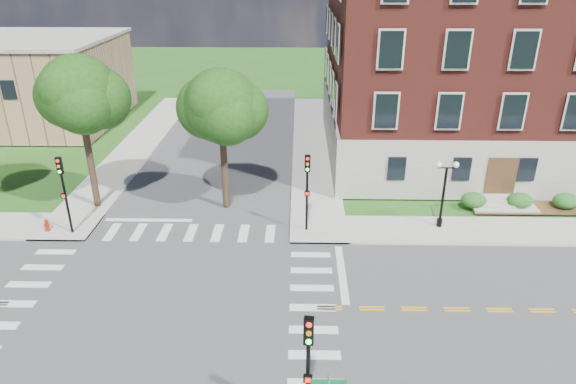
{
  "coord_description": "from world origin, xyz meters",
  "views": [
    {
      "loc": [
        6.44,
        -19.9,
        15.01
      ],
      "look_at": [
        5.9,
        6.26,
        3.2
      ],
      "focal_mm": 32.0,
      "sensor_mm": 36.0,
      "label": 1
    }
  ],
  "objects_px": {
    "traffic_signal_ne": "(307,183)",
    "traffic_signal_nw": "(63,186)",
    "fire_hydrant": "(47,225)",
    "traffic_signal_se": "(308,362)",
    "twin_lamp_west": "(444,190)"
  },
  "relations": [
    {
      "from": "twin_lamp_west",
      "to": "fire_hydrant",
      "type": "bearing_deg",
      "value": -177.42
    },
    {
      "from": "traffic_signal_nw",
      "to": "twin_lamp_west",
      "type": "distance_m",
      "value": 22.3
    },
    {
      "from": "traffic_signal_ne",
      "to": "twin_lamp_west",
      "type": "distance_m",
      "value": 8.23
    },
    {
      "from": "traffic_signal_se",
      "to": "fire_hydrant",
      "type": "height_order",
      "value": "traffic_signal_se"
    },
    {
      "from": "traffic_signal_se",
      "to": "traffic_signal_ne",
      "type": "height_order",
      "value": "same"
    },
    {
      "from": "traffic_signal_se",
      "to": "fire_hydrant",
      "type": "relative_size",
      "value": 6.4
    },
    {
      "from": "traffic_signal_se",
      "to": "traffic_signal_nw",
      "type": "bearing_deg",
      "value": 134.94
    },
    {
      "from": "twin_lamp_west",
      "to": "traffic_signal_se",
      "type": "bearing_deg",
      "value": -118.72
    },
    {
      "from": "traffic_signal_ne",
      "to": "traffic_signal_nw",
      "type": "distance_m",
      "value": 14.1
    },
    {
      "from": "traffic_signal_nw",
      "to": "fire_hydrant",
      "type": "xyz_separation_m",
      "value": [
        -1.57,
        0.19,
        -2.72
      ]
    },
    {
      "from": "twin_lamp_west",
      "to": "fire_hydrant",
      "type": "distance_m",
      "value": 23.94
    },
    {
      "from": "traffic_signal_ne",
      "to": "traffic_signal_nw",
      "type": "relative_size",
      "value": 1.0
    },
    {
      "from": "traffic_signal_se",
      "to": "twin_lamp_west",
      "type": "xyz_separation_m",
      "value": [
        8.34,
        15.21,
        -0.66
      ]
    },
    {
      "from": "traffic_signal_se",
      "to": "twin_lamp_west",
      "type": "relative_size",
      "value": 1.13
    },
    {
      "from": "traffic_signal_nw",
      "to": "twin_lamp_west",
      "type": "bearing_deg",
      "value": 3.25
    }
  ]
}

